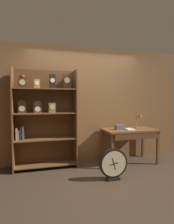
{
  "coord_description": "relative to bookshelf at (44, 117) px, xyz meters",
  "views": [
    {
      "loc": [
        -1.11,
        -2.83,
        1.41
      ],
      "look_at": [
        -0.14,
        0.61,
        1.18
      ],
      "focal_mm": 29.96,
      "sensor_mm": 36.0,
      "label": 1
    }
  ],
  "objects": [
    {
      "name": "toolbox_small",
      "position": [
        1.63,
        -0.19,
        -0.24
      ],
      "size": [
        0.21,
        0.12,
        0.1
      ],
      "primitive_type": "cube",
      "color": "#595960",
      "rests_on": "workbench"
    },
    {
      "name": "desk_lamp",
      "position": [
        2.16,
        -0.09,
        -0.03
      ],
      "size": [
        0.19,
        0.19,
        0.39
      ],
      "color": "olive",
      "rests_on": "workbench"
    },
    {
      "name": "open_repair_manual",
      "position": [
        1.81,
        -0.3,
        -0.28
      ],
      "size": [
        0.16,
        0.22,
        0.02
      ],
      "primitive_type": "cube",
      "rotation": [
        0.0,
        0.0,
        0.0
      ],
      "color": "silver",
      "rests_on": "workbench"
    },
    {
      "name": "round_clock_large",
      "position": [
        1.14,
        -0.96,
        -0.77
      ],
      "size": [
        0.52,
        0.11,
        0.56
      ],
      "color": "black",
      "rests_on": "ground"
    },
    {
      "name": "back_wood_panel",
      "position": [
        0.94,
        0.23,
        0.24
      ],
      "size": [
        4.8,
        0.05,
        2.6
      ],
      "primitive_type": "cube",
      "color": "brown",
      "rests_on": "ground"
    },
    {
      "name": "workbench",
      "position": [
        1.87,
        -0.2,
        -0.39
      ],
      "size": [
        1.18,
        0.69,
        0.76
      ],
      "color": "brown",
      "rests_on": "ground"
    },
    {
      "name": "ground_plane",
      "position": [
        0.94,
        -1.1,
        -1.06
      ],
      "size": [
        10.0,
        10.0,
        0.0
      ],
      "primitive_type": "plane",
      "color": "#3D2D21"
    },
    {
      "name": "bookshelf",
      "position": [
        0.0,
        0.0,
        0.0
      ],
      "size": [
        1.27,
        0.38,
        2.04
      ],
      "color": "brown",
      "rests_on": "ground"
    }
  ]
}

